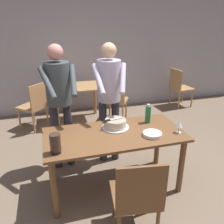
% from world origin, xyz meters
% --- Properties ---
extents(ground_plane, '(14.00, 14.00, 0.00)m').
position_xyz_m(ground_plane, '(0.00, 0.00, 0.00)').
color(ground_plane, '#7A6651').
extents(back_wall, '(10.00, 0.12, 2.70)m').
position_xyz_m(back_wall, '(0.00, 2.88, 1.35)').
color(back_wall, '#ADA8B2').
rests_on(back_wall, ground_plane).
extents(main_dining_table, '(1.63, 0.78, 0.75)m').
position_xyz_m(main_dining_table, '(0.00, 0.00, 0.63)').
color(main_dining_table, brown).
rests_on(main_dining_table, ground_plane).
extents(cake_on_platter, '(0.34, 0.34, 0.11)m').
position_xyz_m(cake_on_platter, '(0.06, 0.15, 0.80)').
color(cake_on_platter, silver).
rests_on(cake_on_platter, main_dining_table).
extents(cake_knife, '(0.27, 0.07, 0.02)m').
position_xyz_m(cake_knife, '(-0.02, 0.13, 0.87)').
color(cake_knife, silver).
rests_on(cake_knife, cake_on_platter).
extents(plate_stack, '(0.22, 0.22, 0.04)m').
position_xyz_m(plate_stack, '(0.40, -0.17, 0.77)').
color(plate_stack, white).
rests_on(plate_stack, main_dining_table).
extents(wine_glass_near, '(0.08, 0.08, 0.14)m').
position_xyz_m(wine_glass_near, '(0.73, -0.19, 0.85)').
color(wine_glass_near, silver).
rests_on(wine_glass_near, main_dining_table).
extents(water_bottle, '(0.07, 0.07, 0.25)m').
position_xyz_m(water_bottle, '(0.50, 0.18, 0.86)').
color(water_bottle, '#1E6B38').
rests_on(water_bottle, main_dining_table).
extents(hurricane_lamp, '(0.11, 0.11, 0.21)m').
position_xyz_m(hurricane_lamp, '(-0.68, -0.24, 0.86)').
color(hurricane_lamp, black).
rests_on(hurricane_lamp, main_dining_table).
extents(person_cutting_cake, '(0.46, 0.57, 1.72)m').
position_xyz_m(person_cutting_cake, '(0.10, 0.60, 1.08)').
color(person_cutting_cake, '#2D2D38').
rests_on(person_cutting_cake, ground_plane).
extents(person_standing_beside, '(0.46, 0.57, 1.72)m').
position_xyz_m(person_standing_beside, '(-0.57, 0.63, 1.08)').
color(person_standing_beside, '#2D2D38').
rests_on(person_standing_beside, ground_plane).
extents(chair_near_side, '(0.50, 0.50, 0.90)m').
position_xyz_m(chair_near_side, '(-0.01, -0.77, 0.49)').
color(chair_near_side, brown).
rests_on(chair_near_side, ground_plane).
extents(background_table, '(1.00, 0.70, 0.74)m').
position_xyz_m(background_table, '(-0.14, 2.18, 0.58)').
color(background_table, tan).
rests_on(background_table, ground_plane).
extents(background_chair_0, '(0.62, 0.62, 0.90)m').
position_xyz_m(background_chair_0, '(-0.96, 2.03, 0.49)').
color(background_chair_0, tan).
rests_on(background_chair_0, ground_plane).
extents(background_chair_1, '(0.47, 0.47, 0.90)m').
position_xyz_m(background_chair_1, '(2.32, 2.39, 0.49)').
color(background_chair_1, tan).
rests_on(background_chair_1, ground_plane).
extents(background_chair_2, '(0.60, 0.60, 0.90)m').
position_xyz_m(background_chair_2, '(0.59, 1.94, 0.49)').
color(background_chair_2, tan).
rests_on(background_chair_2, ground_plane).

